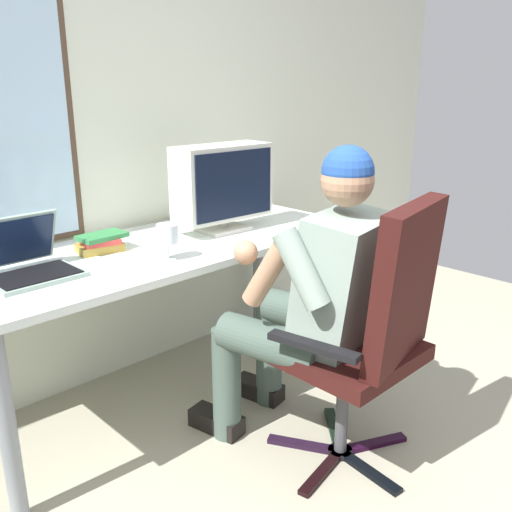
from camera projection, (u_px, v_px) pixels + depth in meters
The scene contains 8 objects.
wall_rear at pixel (45, 100), 2.40m from camera, with size 5.99×0.08×2.73m.
desk at pixel (167, 264), 2.52m from camera, with size 1.86×0.72×0.75m.
office_chair at pixel (374, 325), 2.05m from camera, with size 0.63×0.58×1.06m.
person_seated at pixel (311, 295), 2.18m from camera, with size 0.59×0.81×1.24m.
crt_monitor at pixel (222, 183), 2.65m from camera, with size 0.49×0.21×0.41m.
laptop at pixel (26, 260), 2.09m from camera, with size 0.32×0.32×0.22m.
wine_glass at pixel (167, 236), 2.26m from camera, with size 0.09×0.09×0.15m.
book_stack at pixel (101, 243), 2.38m from camera, with size 0.21×0.15×0.08m.
Camera 1 is at (-1.11, -0.33, 1.45)m, focal length 39.53 mm.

